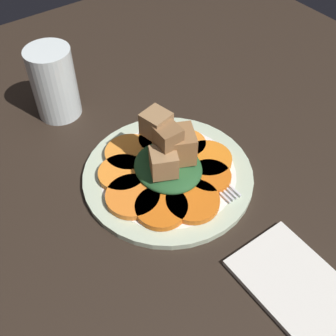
% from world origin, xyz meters
% --- Properties ---
extents(table_slab, '(1.20, 1.20, 0.02)m').
position_xyz_m(table_slab, '(0.00, 0.00, 0.01)').
color(table_slab, black).
rests_on(table_slab, ground).
extents(plate, '(0.26, 0.26, 0.01)m').
position_xyz_m(plate, '(0.00, 0.00, 0.03)').
color(plate, beige).
rests_on(plate, table_slab).
extents(carrot_slice_0, '(0.07, 0.07, 0.01)m').
position_xyz_m(carrot_slice_0, '(0.06, -0.03, 0.04)').
color(carrot_slice_0, orange).
rests_on(carrot_slice_0, plate).
extents(carrot_slice_1, '(0.08, 0.08, 0.01)m').
position_xyz_m(carrot_slice_1, '(0.06, 0.03, 0.04)').
color(carrot_slice_1, orange).
rests_on(carrot_slice_1, plate).
extents(carrot_slice_2, '(0.07, 0.07, 0.01)m').
position_xyz_m(carrot_slice_2, '(0.03, 0.06, 0.04)').
color(carrot_slice_2, orange).
rests_on(carrot_slice_2, plate).
extents(carrot_slice_3, '(0.08, 0.08, 0.01)m').
position_xyz_m(carrot_slice_3, '(-0.01, 0.07, 0.04)').
color(carrot_slice_3, orange).
rests_on(carrot_slice_3, plate).
extents(carrot_slice_4, '(0.08, 0.08, 0.01)m').
position_xyz_m(carrot_slice_4, '(-0.05, 0.05, 0.04)').
color(carrot_slice_4, '#D76115').
rests_on(carrot_slice_4, plate).
extents(carrot_slice_5, '(0.08, 0.08, 0.01)m').
position_xyz_m(carrot_slice_5, '(-0.07, 0.01, 0.04)').
color(carrot_slice_5, orange).
rests_on(carrot_slice_5, plate).
extents(carrot_slice_6, '(0.06, 0.06, 0.01)m').
position_xyz_m(carrot_slice_6, '(-0.05, -0.04, 0.04)').
color(carrot_slice_6, orange).
rests_on(carrot_slice_6, plate).
extents(carrot_slice_7, '(0.08, 0.08, 0.01)m').
position_xyz_m(carrot_slice_7, '(-0.02, -0.06, 0.04)').
color(carrot_slice_7, orange).
rests_on(carrot_slice_7, plate).
extents(carrot_slice_8, '(0.06, 0.06, 0.01)m').
position_xyz_m(carrot_slice_8, '(0.03, -0.06, 0.04)').
color(carrot_slice_8, orange).
rests_on(carrot_slice_8, plate).
extents(center_pile, '(0.11, 0.10, 0.10)m').
position_xyz_m(center_pile, '(0.00, -0.00, 0.06)').
color(center_pile, '#235128').
rests_on(center_pile, plate).
extents(fork, '(0.17, 0.02, 0.00)m').
position_xyz_m(fork, '(-0.02, -0.05, 0.03)').
color(fork, silver).
rests_on(fork, plate).
extents(water_glass, '(0.08, 0.08, 0.13)m').
position_xyz_m(water_glass, '(0.24, 0.06, 0.08)').
color(water_glass, silver).
rests_on(water_glass, table_slab).
extents(napkin, '(0.18, 0.11, 0.01)m').
position_xyz_m(napkin, '(-0.25, -0.02, 0.02)').
color(napkin, silver).
rests_on(napkin, table_slab).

